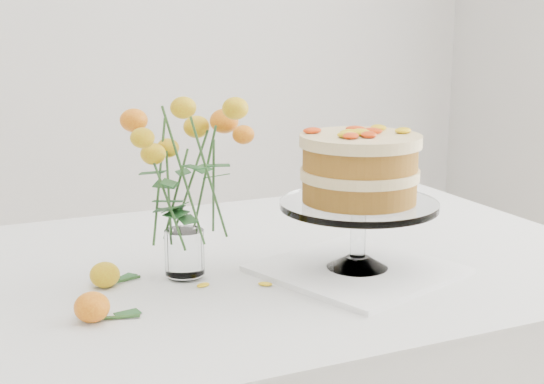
# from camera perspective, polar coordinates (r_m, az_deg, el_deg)

# --- Properties ---
(table) EXTENTS (1.43, 0.93, 0.76)m
(table) POSITION_cam_1_polar(r_m,az_deg,el_deg) (1.48, -2.00, -8.21)
(table) COLOR tan
(table) RESTS_ON ground
(napkin) EXTENTS (0.39, 0.39, 0.01)m
(napkin) POSITION_cam_1_polar(r_m,az_deg,el_deg) (1.40, 6.42, -5.83)
(napkin) COLOR white
(napkin) RESTS_ON table
(cake_stand) EXTENTS (0.28, 0.28, 0.26)m
(cake_stand) POSITION_cam_1_polar(r_m,az_deg,el_deg) (1.35, 6.61, 1.24)
(cake_stand) COLOR white
(cake_stand) RESTS_ON napkin
(rose_vase) EXTENTS (0.30, 0.30, 0.35)m
(rose_vase) POSITION_cam_1_polar(r_m,az_deg,el_deg) (1.32, -6.78, 2.09)
(rose_vase) COLOR white
(rose_vase) RESTS_ON table
(loose_rose_near) EXTENTS (0.09, 0.05, 0.04)m
(loose_rose_near) POSITION_cam_1_polar(r_m,az_deg,el_deg) (1.34, -12.46, -6.11)
(loose_rose_near) COLOR gold
(loose_rose_near) RESTS_ON table
(loose_rose_far) EXTENTS (0.10, 0.06, 0.05)m
(loose_rose_far) POSITION_cam_1_polar(r_m,az_deg,el_deg) (1.20, -13.38, -8.44)
(loose_rose_far) COLOR #CB4C09
(loose_rose_far) RESTS_ON table
(stray_petal_a) EXTENTS (0.03, 0.02, 0.00)m
(stray_petal_a) POSITION_cam_1_polar(r_m,az_deg,el_deg) (1.33, -5.21, -7.00)
(stray_petal_a) COLOR yellow
(stray_petal_a) RESTS_ON table
(stray_petal_b) EXTENTS (0.03, 0.02, 0.00)m
(stray_petal_b) POSITION_cam_1_polar(r_m,az_deg,el_deg) (1.33, -0.52, -6.96)
(stray_petal_b) COLOR yellow
(stray_petal_b) RESTS_ON table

